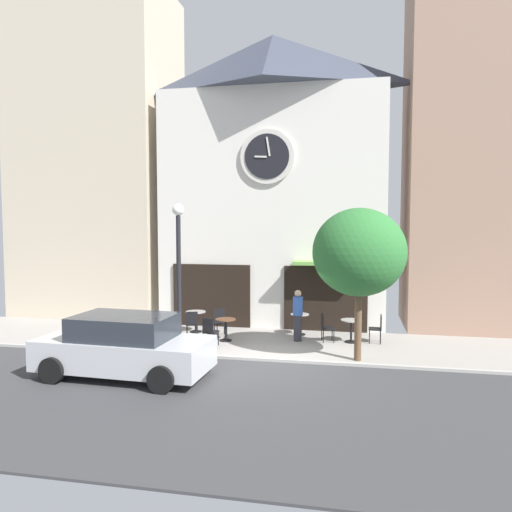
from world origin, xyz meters
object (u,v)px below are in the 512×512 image
object	(u,v)px
street_lamp	(179,276)
street_tree	(359,253)
cafe_chair_right_end	(220,320)
parked_car_silver	(124,346)
cafe_chair_facing_street	(325,325)
cafe_chair_under_awning	(192,322)
pedestrian_blue	(298,315)
cafe_chair_outer	(378,327)
cafe_table_center_left	(300,321)
cafe_table_center_right	(196,317)
cafe_table_center	(351,327)
cafe_table_near_door	(226,326)
cafe_chair_near_lamp	(210,330)

from	to	relation	value
street_lamp	street_tree	bearing A→B (deg)	-2.74
cafe_chair_right_end	parked_car_silver	size ratio (longest dim) A/B	0.21
cafe_chair_facing_street	cafe_chair_under_awning	distance (m)	4.41
pedestrian_blue	parked_car_silver	bearing A→B (deg)	-130.65
cafe_chair_outer	cafe_chair_under_awning	bearing A→B (deg)	-175.15
cafe_chair_outer	cafe_chair_right_end	world-z (taller)	same
street_lamp	cafe_table_center_left	world-z (taller)	street_lamp
cafe_chair_under_awning	cafe_chair_right_end	bearing A→B (deg)	33.54
street_lamp	cafe_table_center_right	size ratio (longest dim) A/B	6.02
cafe_table_center	cafe_chair_facing_street	xyz separation A→B (m)	(-0.82, -0.07, 0.02)
cafe_table_near_door	street_tree	bearing A→B (deg)	-19.08
cafe_chair_outer	pedestrian_blue	world-z (taller)	pedestrian_blue
street_lamp	cafe_table_center	distance (m)	5.73
cafe_table_center_right	cafe_table_center	distance (m)	5.39
cafe_chair_near_lamp	parked_car_silver	size ratio (longest dim) A/B	0.21
street_tree	parked_car_silver	size ratio (longest dim) A/B	0.97
cafe_table_center_left	cafe_chair_under_awning	xyz separation A→B (m)	(-3.48, -1.13, 0.04)
cafe_table_center_right	cafe_table_center_left	xyz separation A→B (m)	(3.63, 0.28, -0.03)
cafe_table_center	cafe_chair_outer	world-z (taller)	cafe_chair_outer
cafe_table_center_left	cafe_table_center	size ratio (longest dim) A/B	0.99
cafe_table_center_left	pedestrian_blue	size ratio (longest dim) A/B	0.44
cafe_chair_facing_street	cafe_chair_outer	bearing A→B (deg)	5.70
cafe_table_center_right	cafe_chair_near_lamp	distance (m)	2.11
cafe_table_center_right	cafe_table_center_left	size ratio (longest dim) A/B	1.01
pedestrian_blue	parked_car_silver	xyz separation A→B (m)	(-3.86, -4.50, -0.10)
cafe_chair_outer	pedestrian_blue	distance (m)	2.58
street_lamp	cafe_chair_right_end	xyz separation A→B (m)	(0.76, 1.92, -1.71)
street_tree	cafe_table_center_right	distance (m)	6.58
street_lamp	street_tree	distance (m)	5.41
cafe_table_center_right	cafe_chair_under_awning	distance (m)	0.86
cafe_chair_outer	street_lamp	bearing A→B (deg)	-162.49
cafe_table_near_door	cafe_table_center_left	size ratio (longest dim) A/B	0.99
street_tree	cafe_table_near_door	size ratio (longest dim) A/B	5.90
cafe_table_center_left	cafe_chair_outer	xyz separation A→B (m)	(2.57, -0.61, 0.04)
street_lamp	pedestrian_blue	size ratio (longest dim) A/B	2.65
cafe_table_near_door	cafe_chair_under_awning	distance (m)	1.22
cafe_table_center_left	cafe_chair_outer	size ratio (longest dim) A/B	0.81
cafe_table_center	pedestrian_blue	bearing A→B (deg)	-175.29
cafe_chair_outer	cafe_chair_under_awning	world-z (taller)	same
cafe_chair_right_end	cafe_table_center_left	bearing A→B (deg)	12.35
cafe_chair_near_lamp	cafe_chair_outer	world-z (taller)	same
cafe_table_center_left	cafe_table_center	world-z (taller)	cafe_table_center
cafe_table_center_left	cafe_chair_near_lamp	bearing A→B (deg)	-140.86
cafe_table_center_left	cafe_chair_right_end	world-z (taller)	cafe_chair_right_end
street_lamp	cafe_table_center_right	distance (m)	2.82
street_lamp	cafe_table_center_left	distance (m)	4.59
parked_car_silver	cafe_chair_facing_street	bearing A→B (deg)	43.88
cafe_table_center_left	cafe_table_center	distance (m)	1.87
street_lamp	parked_car_silver	size ratio (longest dim) A/B	1.01
cafe_table_near_door	cafe_chair_near_lamp	bearing A→B (deg)	-110.75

